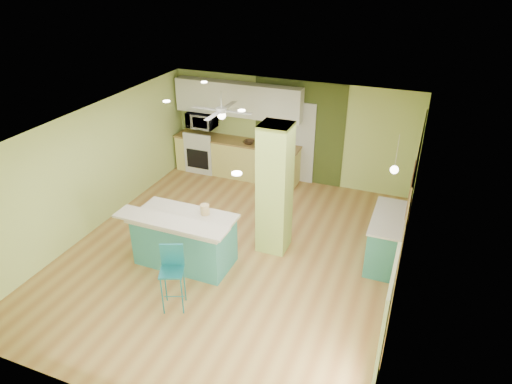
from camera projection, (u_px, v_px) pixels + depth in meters
floor at (233, 253)px, 8.67m from camera, size 6.00×7.00×0.01m
ceiling at (229, 128)px, 7.50m from camera, size 6.00×7.00×0.01m
wall_back at (291, 131)px, 10.97m from camera, size 6.00×0.01×2.50m
wall_front at (104, 330)px, 5.20m from camera, size 6.00×0.01×2.50m
wall_left at (93, 169)px, 9.06m from camera, size 0.01×7.00×2.50m
wall_right at (406, 229)px, 7.11m from camera, size 0.01×7.00×2.50m
wood_panel at (409, 211)px, 7.61m from camera, size 0.02×3.40×2.50m
olive_accent at (299, 133)px, 10.89m from camera, size 2.20×0.02×2.50m
interior_door at (298, 143)px, 10.98m from camera, size 0.82×0.05×2.00m
french_door at (382, 341)px, 5.32m from camera, size 0.04×1.08×2.10m
column at (275, 189)px, 8.28m from camera, size 0.55×0.55×2.50m
kitchen_run at (237, 158)px, 11.50m from camera, size 3.25×0.63×0.94m
stove at (203, 153)px, 11.81m from camera, size 0.76×0.66×1.08m
upper_cabinets at (238, 99)px, 10.91m from camera, size 3.20×0.34×0.80m
microwave at (202, 120)px, 11.40m from camera, size 0.70×0.48×0.39m
ceiling_fan at (221, 111)px, 9.70m from camera, size 1.41×1.41×0.61m
pendant_lamp at (394, 169)px, 7.54m from camera, size 0.14×0.14×0.69m
wall_decor at (411, 189)px, 7.64m from camera, size 0.03×0.90×0.70m
peninsula at (184, 239)px, 8.19m from camera, size 2.05×1.10×1.10m
bar_stool at (172, 267)px, 7.08m from camera, size 0.48×0.48×1.10m
side_counter at (387, 238)px, 8.28m from camera, size 0.61×1.43×0.92m
fruit_bowl at (249, 142)px, 11.09m from camera, size 0.29×0.29×0.07m
canister at (205, 209)px, 8.06m from camera, size 0.16×0.16×0.18m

